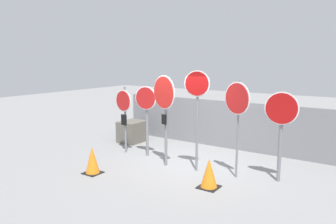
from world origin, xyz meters
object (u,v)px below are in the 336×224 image
(stop_sign_5, at_px, (281,120))
(traffic_cone_0, at_px, (92,160))
(stop_sign_4, at_px, (237,104))
(storage_crate, at_px, (132,131))
(stop_sign_0, at_px, (124,108))
(stop_sign_2, at_px, (164,102))
(stop_sign_3, at_px, (197,97))
(stop_sign_1, at_px, (146,108))
(traffic_cone_1, at_px, (209,173))

(stop_sign_5, bearing_deg, traffic_cone_0, -158.25)
(stop_sign_4, relative_size, storage_crate, 2.70)
(stop_sign_0, xyz_separation_m, stop_sign_2, (1.76, -0.35, 0.36))
(stop_sign_3, bearing_deg, stop_sign_1, 157.06)
(stop_sign_1, relative_size, storage_crate, 2.36)
(stop_sign_0, distance_m, storage_crate, 1.74)
(stop_sign_5, relative_size, storage_crate, 2.42)
(stop_sign_0, xyz_separation_m, traffic_cone_1, (3.50, -1.06, -1.09))
(stop_sign_0, height_order, stop_sign_4, stop_sign_4)
(traffic_cone_0, distance_m, traffic_cone_1, 3.04)
(stop_sign_1, height_order, traffic_cone_1, stop_sign_1)
(traffic_cone_0, height_order, storage_crate, storage_crate)
(stop_sign_4, distance_m, storage_crate, 4.86)
(stop_sign_4, bearing_deg, stop_sign_3, -151.56)
(stop_sign_4, bearing_deg, traffic_cone_1, -82.59)
(stop_sign_5, distance_m, storage_crate, 5.63)
(stop_sign_1, xyz_separation_m, stop_sign_4, (2.95, -0.22, 0.36))
(traffic_cone_1, height_order, storage_crate, storage_crate)
(stop_sign_1, bearing_deg, storage_crate, 136.78)
(stop_sign_4, xyz_separation_m, stop_sign_5, (0.97, 0.32, -0.32))
(stop_sign_0, height_order, traffic_cone_1, stop_sign_0)
(stop_sign_1, xyz_separation_m, stop_sign_3, (1.91, -0.34, 0.48))
(stop_sign_0, bearing_deg, stop_sign_2, -3.69)
(stop_sign_4, relative_size, traffic_cone_0, 3.43)
(stop_sign_4, height_order, storage_crate, stop_sign_4)
(stop_sign_5, xyz_separation_m, storage_crate, (-5.41, 1.00, -1.15))
(stop_sign_0, distance_m, traffic_cone_0, 2.26)
(stop_sign_3, bearing_deg, stop_sign_2, 173.61)
(stop_sign_2, distance_m, stop_sign_3, 0.96)
(stop_sign_2, bearing_deg, traffic_cone_1, -3.71)
(traffic_cone_1, bearing_deg, stop_sign_0, 163.17)
(stop_sign_2, bearing_deg, stop_sign_3, 25.10)
(stop_sign_2, distance_m, traffic_cone_1, 2.37)
(stop_sign_5, xyz_separation_m, traffic_cone_0, (-4.14, -2.09, -1.17))
(stop_sign_0, relative_size, storage_crate, 2.31)
(stop_sign_2, xyz_separation_m, stop_sign_4, (1.98, 0.22, 0.06))
(stop_sign_5, bearing_deg, stop_sign_0, 177.33)
(stop_sign_3, bearing_deg, traffic_cone_1, -58.70)
(stop_sign_2, height_order, traffic_cone_1, stop_sign_2)
(stop_sign_4, bearing_deg, storage_crate, -174.52)
(stop_sign_0, xyz_separation_m, storage_crate, (-0.70, 1.19, -1.06))
(stop_sign_1, bearing_deg, stop_sign_5, -5.57)
(stop_sign_4, xyz_separation_m, storage_crate, (-4.44, 1.31, -1.48))
(stop_sign_3, bearing_deg, stop_sign_5, -0.74)
(stop_sign_0, bearing_deg, stop_sign_1, 14.62)
(stop_sign_4, height_order, stop_sign_5, stop_sign_4)
(stop_sign_5, bearing_deg, stop_sign_3, -172.90)
(storage_crate, bearing_deg, traffic_cone_1, -28.23)
(stop_sign_0, relative_size, traffic_cone_0, 2.93)
(stop_sign_2, bearing_deg, traffic_cone_0, -108.83)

